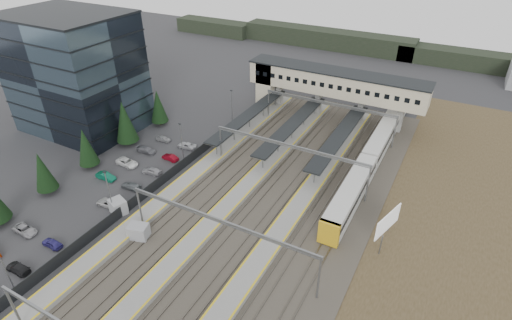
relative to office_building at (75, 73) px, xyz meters
The scene contains 16 objects.
ground 39.86m from the office_building, 18.43° to the right, with size 220.00×220.00×0.00m, color #2B2B2D.
office_building is the anchor object (origin of this frame).
conifer_row 22.40m from the office_building, 48.57° to the right, with size 4.42×49.82×9.50m.
car_park 31.18m from the office_building, 38.25° to the right, with size 10.62×44.59×1.28m.
lampposts 31.00m from the office_building, 21.00° to the right, with size 0.50×53.25×8.07m.
fence 32.32m from the office_building, 13.35° to the right, with size 0.08×90.00×2.00m.
relay_cabin_near 43.08m from the office_building, 32.19° to the right, with size 3.27×2.77×2.34m.
relay_cabin_far 36.01m from the office_building, 34.25° to the right, with size 3.18×2.92×2.38m.
rail_corridor 47.39m from the office_building, ahead, with size 34.00×90.00×0.92m.
canopies 46.29m from the office_building, 19.23° to the left, with size 23.10×30.00×3.28m.
footbridge 53.18m from the office_building, 34.47° to the left, with size 40.40×6.40×11.20m.
gantries 49.23m from the office_building, 10.62° to the right, with size 28.40×62.28×7.17m.
train 64.25m from the office_building, 19.03° to the left, with size 3.04×63.58×3.83m.
billboard 67.77m from the office_building, ahead, with size 1.95×6.12×5.45m.
scrub_east 82.21m from the office_building, ahead, with size 34.00×120.00×0.06m.
treeline_far 100.53m from the office_building, 53.31° to the left, with size 170.00×19.00×7.00m.
Camera 1 is at (34.98, -40.48, 40.72)m, focal length 28.00 mm.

